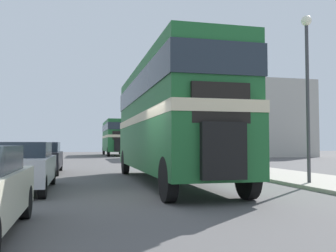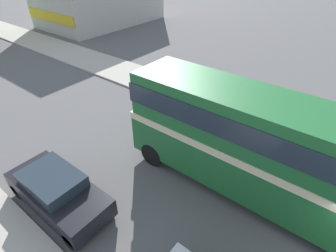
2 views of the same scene
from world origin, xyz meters
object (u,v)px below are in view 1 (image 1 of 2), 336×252
street_lamp (307,72)px  pedestrian_walking (214,150)px  double_decker_bus (168,114)px  car_parked_mid (22,166)px  car_parked_far (42,157)px  bus_distant (115,135)px

street_lamp → pedestrian_walking: bearing=88.5°
double_decker_bus → street_lamp: (4.51, -2.15, 1.37)m
car_parked_mid → car_parked_far: bearing=90.9°
car_parked_mid → pedestrian_walking: size_ratio=2.57×
bus_distant → car_parked_mid: bus_distant is taller
double_decker_bus → bus_distant: size_ratio=1.02×
bus_distant → car_parked_far: (-6.18, -28.64, -1.82)m
double_decker_bus → car_parked_mid: double_decker_bus is taller
double_decker_bus → pedestrian_walking: double_decker_bus is taller
car_parked_far → street_lamp: bearing=-39.6°
bus_distant → pedestrian_walking: (3.64, -26.55, -1.50)m
car_parked_mid → car_parked_far: size_ratio=1.02×
double_decker_bus → bus_distant: 34.44m
street_lamp → car_parked_mid: bearing=175.1°
car_parked_mid → car_parked_far: (-0.11, 7.11, 0.01)m
bus_distant → pedestrian_walking: size_ratio=6.26×
car_parked_mid → pedestrian_walking: (9.72, 9.20, 0.33)m
pedestrian_walking → double_decker_bus: bearing=-121.2°
car_parked_mid → street_lamp: size_ratio=0.77×
double_decker_bus → street_lamp: bearing=-25.5°
car_parked_mid → bus_distant: bearing=80.4°
double_decker_bus → bus_distant: bus_distant is taller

